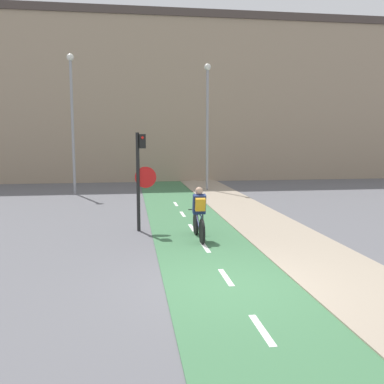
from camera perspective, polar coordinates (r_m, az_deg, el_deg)
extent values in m
plane|color=#5B5B60|center=(8.79, 5.28, -12.42)|extent=(120.00, 120.00, 0.00)
cube|color=#3D7047|center=(8.78, 5.28, -12.36)|extent=(2.68, 60.00, 0.02)
cube|color=white|center=(7.00, 9.30, -17.66)|extent=(0.12, 1.10, 0.00)
cube|color=white|center=(9.24, 4.54, -11.26)|extent=(0.12, 1.10, 0.00)
cube|color=white|center=(11.59, 1.79, -7.37)|extent=(0.12, 1.10, 0.00)
cube|color=white|center=(13.99, 0.00, -4.79)|extent=(0.12, 1.10, 0.00)
cube|color=white|center=(16.42, -1.26, -2.97)|extent=(0.12, 1.10, 0.00)
cube|color=white|center=(18.87, -2.18, -1.61)|extent=(0.12, 1.10, 0.00)
cube|color=gray|center=(9.67, 20.35, -10.84)|extent=(2.40, 60.00, 0.05)
cube|color=gray|center=(30.85, -4.68, 11.68)|extent=(60.00, 5.00, 10.59)
cube|color=#473D38|center=(31.75, -4.80, 21.71)|extent=(60.00, 5.20, 0.50)
cylinder|color=black|center=(13.51, -7.20, 1.29)|extent=(0.11, 0.11, 3.10)
cube|color=black|center=(13.43, -6.62, 6.74)|extent=(0.20, 0.20, 0.44)
sphere|color=red|center=(13.32, -6.61, 7.21)|extent=(0.09, 0.09, 0.09)
cone|color=red|center=(13.49, -6.21, 1.96)|extent=(0.67, 0.01, 0.67)
cone|color=silver|center=(13.50, -6.21, 1.96)|extent=(0.60, 0.02, 0.60)
cylinder|color=gray|center=(22.98, -15.62, 8.22)|extent=(0.14, 0.14, 6.83)
sphere|color=silver|center=(23.31, -15.93, 16.90)|extent=(0.36, 0.36, 0.36)
cylinder|color=gray|center=(23.62, 2.05, 8.15)|extent=(0.14, 0.14, 6.58)
sphere|color=silver|center=(23.91, 2.09, 16.32)|extent=(0.36, 0.36, 0.36)
cylinder|color=black|center=(11.92, 1.34, -5.32)|extent=(0.07, 0.70, 0.70)
cylinder|color=black|center=(13.01, 0.50, -4.23)|extent=(0.07, 0.70, 0.70)
cylinder|color=navy|center=(12.64, 0.75, -3.73)|extent=(0.04, 0.72, 0.44)
cylinder|color=navy|center=(12.12, 1.14, -4.13)|extent=(0.04, 0.38, 0.46)
cylinder|color=navy|center=(12.43, 0.88, -2.89)|extent=(0.04, 1.05, 0.07)
cylinder|color=navy|center=(12.13, 1.17, -5.14)|extent=(0.04, 0.43, 0.05)
cylinder|color=black|center=(12.93, 0.51, -2.34)|extent=(0.46, 0.03, 0.03)
cube|color=navy|center=(12.25, 0.97, -1.63)|extent=(0.36, 0.31, 0.59)
sphere|color=tan|center=(12.24, 0.95, 0.15)|extent=(0.22, 0.22, 0.22)
cylinder|color=#232328|center=(12.28, 0.53, -3.74)|extent=(0.04, 0.07, 0.44)
cylinder|color=#232328|center=(12.31, 1.45, -3.71)|extent=(0.04, 0.07, 0.44)
cube|color=orange|center=(12.08, 1.11, -1.67)|extent=(0.28, 0.23, 0.39)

